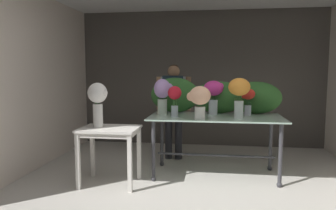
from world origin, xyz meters
TOP-DOWN VIEW (x-y plane):
  - ground_plane at (0.00, 1.77)m, footprint 7.78×7.78m
  - wall_back at (0.00, 3.53)m, footprint 4.85×0.12m
  - wall_left at (-2.43, 1.77)m, footprint 0.12×3.65m
  - display_table_glass at (0.29, 1.60)m, footprint 1.83×0.91m
  - side_table_white at (-1.07, 1.06)m, footprint 0.74×0.57m
  - florist at (-0.39, 2.38)m, footprint 0.58×0.24m
  - foliage_backdrop at (0.34, 1.93)m, footprint 1.93×0.32m
  - vase_crimson_roses at (-0.26, 1.44)m, footprint 0.19×0.19m
  - vase_peach_snapdragons at (0.08, 1.27)m, footprint 0.31×0.27m
  - vase_lilac_carnations at (-0.46, 1.65)m, footprint 0.27×0.24m
  - vase_scarlet_freesia at (0.74, 1.74)m, footprint 0.20×0.19m
  - vase_sunset_peonies at (0.59, 1.44)m, footprint 0.29×0.29m
  - vase_magenta_stock at (0.26, 1.76)m, footprint 0.29×0.28m
  - vase_white_roses_tall at (-1.22, 1.06)m, footprint 0.28×0.25m

SIDE VIEW (x-z plane):
  - ground_plane at x=0.00m, z-range 0.00..0.00m
  - side_table_white at x=-1.07m, z-range 0.27..1.02m
  - display_table_glass at x=0.29m, z-range 0.29..1.14m
  - florist at x=-0.39m, z-range 0.18..1.76m
  - foliage_backdrop at x=0.34m, z-range 0.83..1.36m
  - vase_scarlet_freesia at x=0.74m, z-range 0.90..1.29m
  - vase_white_roses_tall at x=-1.22m, z-range 0.82..1.40m
  - vase_peach_snapdragons at x=0.08m, z-range 0.90..1.33m
  - vase_crimson_roses at x=-0.26m, z-range 0.91..1.33m
  - vase_lilac_carnations at x=-0.46m, z-range 0.90..1.41m
  - vase_magenta_stock at x=0.26m, z-range 0.93..1.41m
  - vase_sunset_peonies at x=0.59m, z-range 0.94..1.47m
  - wall_back at x=0.00m, z-range 0.00..2.64m
  - wall_left at x=-2.43m, z-range 0.00..2.64m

